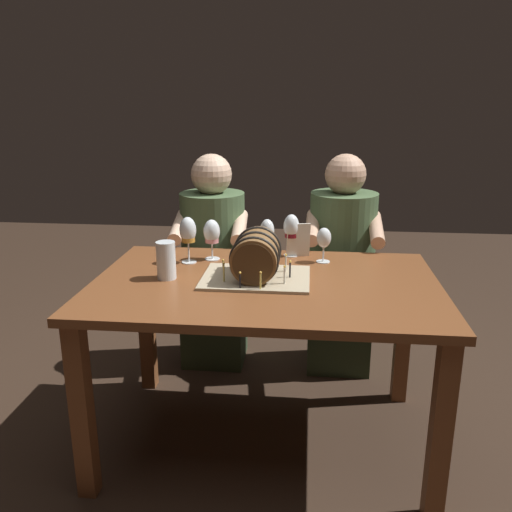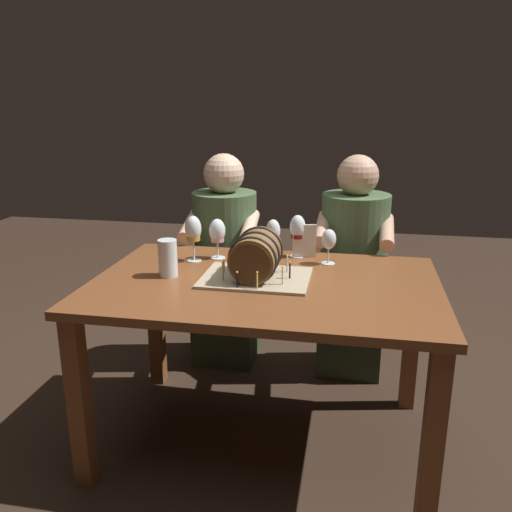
% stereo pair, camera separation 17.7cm
% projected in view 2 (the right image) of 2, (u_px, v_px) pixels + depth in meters
% --- Properties ---
extents(ground_plane, '(8.00, 8.00, 0.00)m').
position_uv_depth(ground_plane, '(264.00, 439.00, 2.40)').
color(ground_plane, '#332319').
extents(dining_table, '(1.42, 0.93, 0.76)m').
position_uv_depth(dining_table, '(265.00, 305.00, 2.22)').
color(dining_table, brown).
rests_on(dining_table, ground).
extents(barrel_cake, '(0.44, 0.33, 0.20)m').
position_uv_depth(barrel_cake, '(256.00, 258.00, 2.19)').
color(barrel_cake, tan).
rests_on(barrel_cake, dining_table).
extents(wine_glass_red, '(0.07, 0.07, 0.20)m').
position_uv_depth(wine_glass_red, '(298.00, 229.00, 2.49)').
color(wine_glass_red, white).
rests_on(wine_glass_red, dining_table).
extents(wine_glass_amber, '(0.08, 0.08, 0.21)m').
position_uv_depth(wine_glass_amber, '(193.00, 231.00, 2.42)').
color(wine_glass_amber, white).
rests_on(wine_glass_amber, dining_table).
extents(wine_glass_rose, '(0.08, 0.08, 0.19)m').
position_uv_depth(wine_glass_rose, '(217.00, 233.00, 2.46)').
color(wine_glass_rose, white).
rests_on(wine_glass_rose, dining_table).
extents(wine_glass_white, '(0.07, 0.07, 0.18)m').
position_uv_depth(wine_glass_white, '(273.00, 233.00, 2.49)').
color(wine_glass_white, white).
rests_on(wine_glass_white, dining_table).
extents(wine_glass_empty, '(0.07, 0.07, 0.16)m').
position_uv_depth(wine_glass_empty, '(329.00, 240.00, 2.38)').
color(wine_glass_empty, white).
rests_on(wine_glass_empty, dining_table).
extents(beer_pint, '(0.08, 0.08, 0.16)m').
position_uv_depth(beer_pint, '(168.00, 259.00, 2.23)').
color(beer_pint, white).
rests_on(beer_pint, dining_table).
extents(menu_card, '(0.11, 0.04, 0.16)m').
position_uv_depth(menu_card, '(304.00, 241.00, 2.49)').
color(menu_card, silver).
rests_on(menu_card, dining_table).
extents(person_seated_left, '(0.40, 0.48, 1.19)m').
position_uv_depth(person_seated_left, '(225.00, 267.00, 3.00)').
color(person_seated_left, '#2A3A24').
rests_on(person_seated_left, ground).
extents(person_seated_right, '(0.40, 0.48, 1.20)m').
position_uv_depth(person_seated_right, '(352.00, 273.00, 2.88)').
color(person_seated_right, '#2A3A24').
rests_on(person_seated_right, ground).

